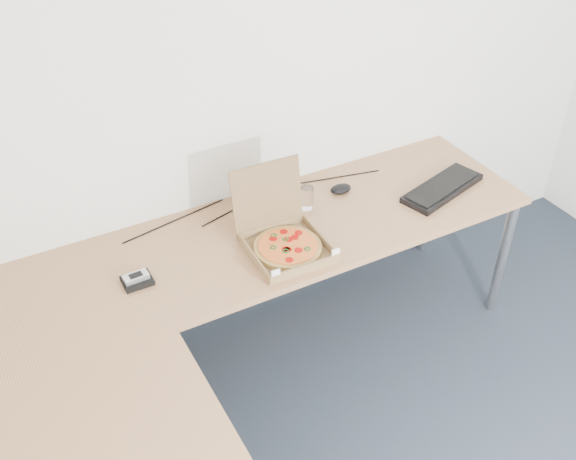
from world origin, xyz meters
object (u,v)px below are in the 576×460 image
wallet (137,281)px  desk (240,325)px  keyboard (442,188)px  pizza_box (285,242)px  drinking_glass (307,198)px

wallet → desk: bearing=-54.9°
desk → keyboard: (1.24, 0.33, 0.04)m
pizza_box → keyboard: bearing=4.6°
drinking_glass → keyboard: bearing=-16.4°
pizza_box → desk: bearing=-138.4°
drinking_glass → keyboard: drinking_glass is taller
wallet → drinking_glass: bearing=9.2°
wallet → pizza_box: bearing=-8.4°
desk → wallet: 0.48m
drinking_glass → keyboard: 0.67m
drinking_glass → keyboard: (0.64, -0.19, -0.04)m
keyboard → pizza_box: bearing=166.9°
drinking_glass → wallet: (-0.86, -0.13, -0.04)m
pizza_box → wallet: pizza_box is taller
keyboard → wallet: bearing=162.2°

